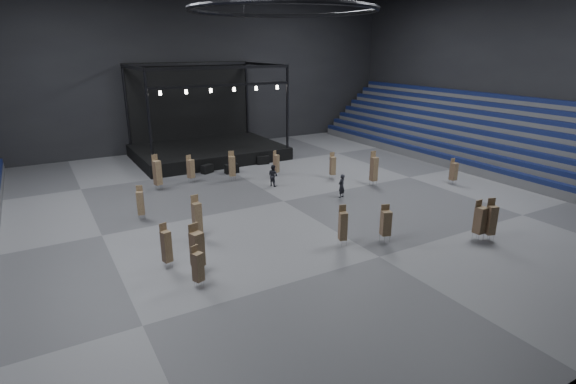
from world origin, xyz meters
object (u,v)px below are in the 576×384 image
chair_stack_8 (197,217)px  chair_stack_11 (333,165)px  chair_stack_9 (491,219)px  chair_stack_13 (140,202)px  flight_case_mid (232,169)px  chair_stack_3 (157,172)px  chair_stack_0 (191,168)px  chair_stack_14 (276,163)px  stage (205,142)px  chair_stack_7 (454,171)px  chair_stack_1 (343,225)px  crew_member (273,175)px  man_center (342,186)px  flight_case_left (207,169)px  chair_stack_15 (198,266)px  chair_stack_12 (374,168)px  flight_case_right (263,160)px  chair_stack_10 (480,219)px  chair_stack_5 (232,165)px  chair_stack_4 (166,246)px  chair_stack_2 (197,248)px  chair_stack_6 (386,222)px

chair_stack_8 → chair_stack_11: 15.52m
chair_stack_9 → chair_stack_13: (-16.75, 13.51, -0.14)m
flight_case_mid → chair_stack_3: size_ratio=0.43×
chair_stack_0 → chair_stack_14: 7.27m
stage → chair_stack_7: bearing=-54.4°
chair_stack_1 → crew_member: chair_stack_1 is taller
man_center → crew_member: 5.95m
flight_case_left → chair_stack_15: (-7.35, -18.76, 0.72)m
chair_stack_0 → chair_stack_9: bearing=-82.1°
chair_stack_3 → chair_stack_11: size_ratio=1.25×
flight_case_left → chair_stack_12: bearing=-44.8°
flight_case_mid → crew_member: bearing=-75.3°
chair_stack_0 → crew_member: size_ratio=1.31×
chair_stack_0 → chair_stack_1: (3.43, -16.30, 0.02)m
flight_case_left → flight_case_right: bearing=3.8°
chair_stack_8 → chair_stack_1: bearing=-41.4°
chair_stack_8 → chair_stack_10: size_ratio=1.11×
crew_member → chair_stack_15: bearing=122.3°
chair_stack_8 → chair_stack_0: bearing=68.3°
flight_case_mid → chair_stack_3: chair_stack_3 is taller
stage → chair_stack_1: size_ratio=5.85×
flight_case_mid → chair_stack_12: size_ratio=0.43×
chair_stack_12 → chair_stack_14: (-5.48, 6.38, -0.28)m
chair_stack_1 → chair_stack_3: bearing=130.8°
chair_stack_5 → chair_stack_8: chair_stack_8 is taller
stage → crew_member: size_ratio=7.99×
flight_case_right → chair_stack_3: chair_stack_3 is taller
chair_stack_3 → chair_stack_4: size_ratio=1.18×
chair_stack_4 → chair_stack_14: size_ratio=1.07×
chair_stack_15 → chair_stack_5: bearing=39.2°
stage → chair_stack_14: (2.75, -10.08, -0.30)m
stage → chair_stack_14: size_ratio=6.24×
stage → flight_case_mid: size_ratio=11.51×
chair_stack_9 → crew_member: (-5.84, 15.71, -0.43)m
chair_stack_15 → man_center: size_ratio=1.18×
chair_stack_15 → chair_stack_2: bearing=49.1°
chair_stack_8 → crew_member: (8.77, 7.04, -0.48)m
chair_stack_1 → man_center: size_ratio=1.34×
chair_stack_0 → chair_stack_3: bearing=172.0°
stage → chair_stack_8: 20.99m
chair_stack_6 → chair_stack_12: bearing=72.0°
stage → flight_case_right: bearing=-58.0°
chair_stack_7 → chair_stack_12: size_ratio=0.77×
man_center → flight_case_right: bearing=-107.4°
chair_stack_1 → crew_member: size_ratio=1.37×
chair_stack_12 → chair_stack_14: bearing=134.9°
chair_stack_0 → chair_stack_15: 17.49m
chair_stack_12 → flight_case_mid: bearing=137.0°
stage → chair_stack_4: stage is taller
chair_stack_4 → chair_stack_12: size_ratio=0.85×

